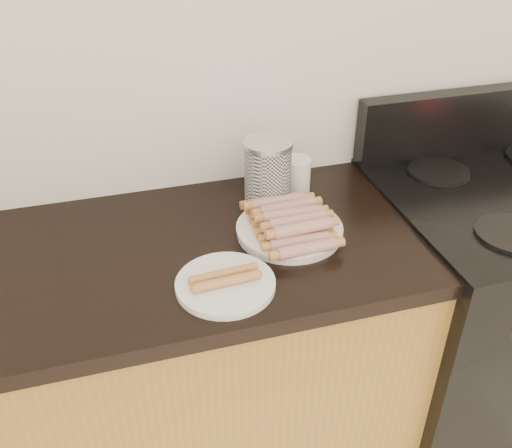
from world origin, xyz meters
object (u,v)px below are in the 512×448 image
object	(u,v)px
main_plate	(289,231)
side_plate	(225,284)
canister	(268,176)
mug	(296,175)
stove	(488,315)

from	to	relation	value
main_plate	side_plate	size ratio (longest dim) A/B	1.19
canister	mug	bearing A→B (deg)	31.71
canister	main_plate	bearing A→B (deg)	-83.38
side_plate	canister	world-z (taller)	canister
main_plate	canister	xyz separation A→B (m)	(-0.02, 0.14, 0.09)
stove	mug	world-z (taller)	mug
stove	main_plate	bearing A→B (deg)	179.68
stove	mug	size ratio (longest dim) A/B	9.03
mug	side_plate	bearing A→B (deg)	-128.92
main_plate	mug	xyz separation A→B (m)	(0.09, 0.20, 0.04)
main_plate	canister	distance (m)	0.16
main_plate	side_plate	world-z (taller)	main_plate
side_plate	canister	size ratio (longest dim) A/B	1.13
stove	main_plate	xyz separation A→B (m)	(-0.69, 0.00, 0.45)
main_plate	mug	bearing A→B (deg)	66.56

